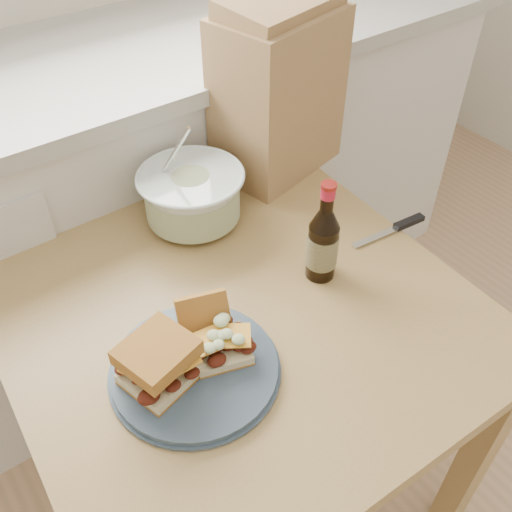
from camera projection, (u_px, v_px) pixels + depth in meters
cabinet_run at (108, 213)px, 1.69m from camera, size 2.50×0.64×0.94m
dining_table at (240, 343)px, 1.16m from camera, size 0.89×0.89×0.71m
plate at (195, 369)px, 0.98m from camera, size 0.29×0.29×0.02m
sandwich_left at (159, 362)px, 0.93m from camera, size 0.14×0.13×0.08m
sandwich_right at (215, 335)px, 0.99m from camera, size 0.12×0.16×0.08m
coleslaw_bowl at (192, 198)px, 1.25m from camera, size 0.23×0.23×0.23m
beer_bottle at (323, 243)px, 1.10m from camera, size 0.06×0.06×0.22m
knife at (401, 226)px, 1.26m from camera, size 0.19×0.04×0.01m
paper_bag at (278, 95)px, 1.33m from camera, size 0.32×0.25×0.38m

